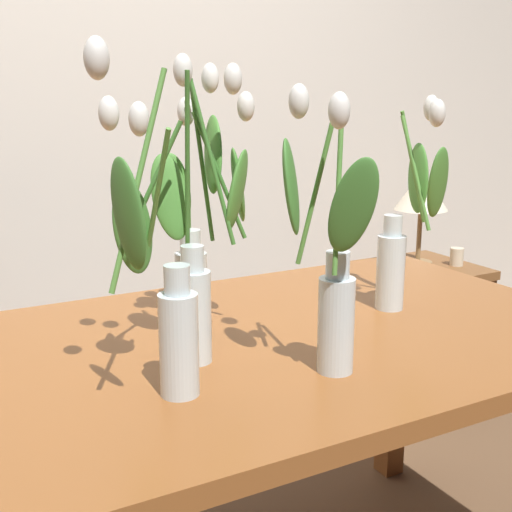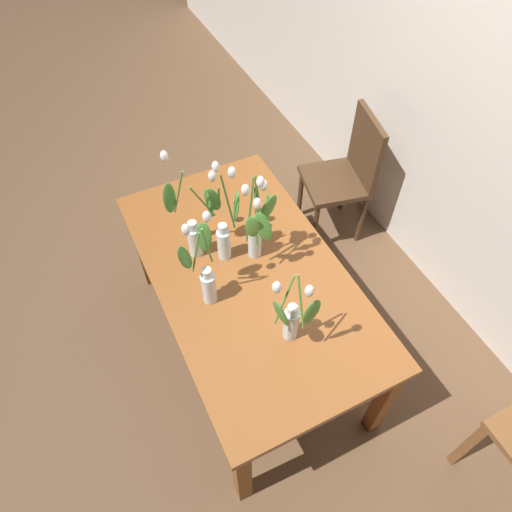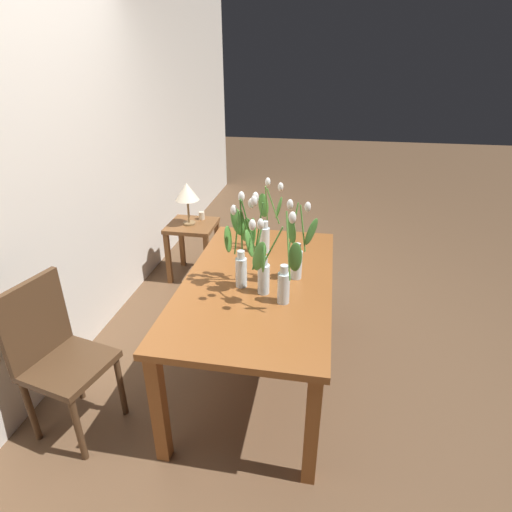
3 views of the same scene
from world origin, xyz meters
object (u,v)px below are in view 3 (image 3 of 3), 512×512
object	(u,v)px
tulip_vase_2	(282,276)
side_table	(193,235)
tulip_vase_4	(242,248)
tulip_vase_3	(298,252)
pillar_candle	(202,216)
dining_table	(258,292)
dining_chair	(55,351)
tulip_vase_0	(267,227)
table_lamp	(187,193)
tulip_vase_1	(261,267)

from	to	relation	value
tulip_vase_2	side_table	bearing A→B (deg)	33.83
tulip_vase_2	tulip_vase_4	xyz separation A→B (m)	(0.19, 0.26, 0.05)
tulip_vase_2	tulip_vase_3	xyz separation A→B (m)	(0.30, -0.06, 0.01)
side_table	pillar_candle	size ratio (longest dim) A/B	7.33
dining_table	pillar_candle	xyz separation A→B (m)	(1.41, 0.80, -0.06)
pillar_candle	side_table	bearing A→B (deg)	155.49
tulip_vase_2	tulip_vase_4	world-z (taller)	tulip_vase_2
tulip_vase_4	tulip_vase_2	bearing A→B (deg)	-126.40
tulip_vase_4	dining_chair	bearing A→B (deg)	120.24
tulip_vase_2	dining_chair	xyz separation A→B (m)	(-0.35, 1.19, -0.40)
tulip_vase_3	tulip_vase_4	distance (m)	0.34
dining_table	tulip_vase_0	size ratio (longest dim) A/B	3.16
tulip_vase_4	dining_chair	size ratio (longest dim) A/B	0.61
tulip_vase_2	table_lamp	xyz separation A→B (m)	(1.53, 1.05, -0.06)
dining_table	tulip_vase_4	world-z (taller)	tulip_vase_4
dining_table	table_lamp	distance (m)	1.56
tulip_vase_3	dining_table	bearing A→B (deg)	99.81
dining_table	tulip_vase_3	bearing A→B (deg)	-80.19
dining_table	dining_chair	world-z (taller)	dining_chair
tulip_vase_4	side_table	size ratio (longest dim) A/B	1.03
tulip_vase_2	tulip_vase_3	world-z (taller)	tulip_vase_2
tulip_vase_3	dining_chair	distance (m)	1.47
tulip_vase_1	table_lamp	world-z (taller)	tulip_vase_1
tulip_vase_2	side_table	distance (m)	1.91
dining_chair	side_table	bearing A→B (deg)	-4.89
tulip_vase_1	tulip_vase_3	distance (m)	0.29
side_table	pillar_candle	xyz separation A→B (m)	(0.13, -0.06, 0.16)
dining_table	tulip_vase_2	size ratio (longest dim) A/B	2.75
dining_table	tulip_vase_1	distance (m)	0.32
tulip_vase_2	dining_chair	world-z (taller)	tulip_vase_2
tulip_vase_2	side_table	world-z (taller)	tulip_vase_2
tulip_vase_1	table_lamp	distance (m)	1.71
tulip_vase_3	side_table	distance (m)	1.72
tulip_vase_2	tulip_vase_3	bearing A→B (deg)	-11.41
tulip_vase_0	pillar_candle	xyz separation A→B (m)	(1.00, 0.79, -0.33)
tulip_vase_1	tulip_vase_2	size ratio (longest dim) A/B	0.99
tulip_vase_1	tulip_vase_2	bearing A→B (deg)	-122.56
tulip_vase_1	tulip_vase_3	size ratio (longest dim) A/B	1.11
dining_chair	tulip_vase_3	bearing A→B (deg)	-62.52
tulip_vase_1	side_table	distance (m)	1.78
tulip_vase_0	side_table	xyz separation A→B (m)	(0.86, 0.85, -0.49)
dining_table	tulip_vase_0	distance (m)	0.50
tulip_vase_1	table_lamp	size ratio (longest dim) A/B	1.45
table_lamp	pillar_candle	distance (m)	0.31
dining_table	tulip_vase_3	world-z (taller)	tulip_vase_3
pillar_candle	dining_chair	bearing A→B (deg)	173.74
tulip_vase_1	dining_chair	size ratio (longest dim) A/B	0.62
tulip_vase_3	tulip_vase_2	bearing A→B (deg)	168.59
tulip_vase_1	pillar_candle	bearing A→B (deg)	27.93
tulip_vase_1	pillar_candle	world-z (taller)	tulip_vase_1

